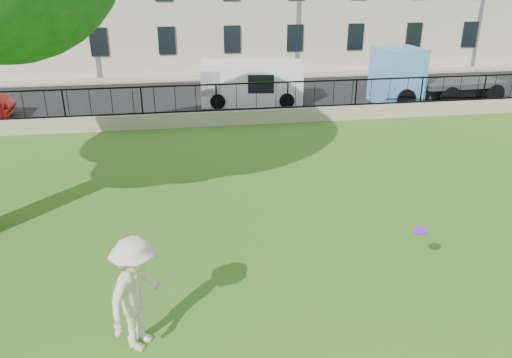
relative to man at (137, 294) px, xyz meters
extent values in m
plane|color=#36711B|center=(2.50, 1.10, -1.03)|extent=(120.00, 120.00, 0.00)
cube|color=gray|center=(2.50, 13.10, -0.73)|extent=(50.00, 0.40, 0.60)
cube|color=black|center=(2.50, 13.10, -0.40)|extent=(50.00, 0.05, 0.06)
cube|color=black|center=(2.50, 13.10, 0.67)|extent=(50.00, 0.05, 0.06)
cube|color=black|center=(2.50, 17.80, -1.02)|extent=(60.00, 9.00, 0.01)
cube|color=gray|center=(2.50, 23.00, -0.97)|extent=(60.00, 1.40, 0.12)
imported|color=beige|center=(0.00, 0.00, 0.00)|extent=(1.33, 1.53, 2.05)
cylinder|color=#6921BF|center=(5.43, 0.98, 0.18)|extent=(0.34, 0.35, 0.12)
cube|color=white|center=(4.50, 16.50, -0.03)|extent=(4.93, 2.39, 2.00)
cube|color=#63A3E8|center=(13.55, 15.66, 0.29)|extent=(6.41, 2.64, 2.63)
camera|label=1|loc=(0.82, -7.06, 4.87)|focal=35.00mm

